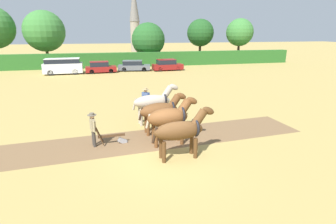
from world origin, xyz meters
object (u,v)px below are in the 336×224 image
draft_horse_trail_left (161,110)px  plow (114,138)px  farmer_beside_team (146,98)px  parked_car_left (100,67)px  tree_right (240,32)px  parked_car_center (167,65)px  draft_horse_lead_right (170,117)px  farmer_at_plow (93,127)px  draft_horse_trail_right (154,101)px  tree_center_right (200,33)px  tree_center (148,40)px  church_spire (134,17)px  parked_car_center_left (134,66)px  tree_center_left (44,31)px  draft_horse_lead_left (181,130)px  parked_van (63,66)px

draft_horse_trail_left → plow: 2.94m
farmer_beside_team → parked_car_left: bearing=56.8°
tree_right → farmer_beside_team: size_ratio=4.33×
tree_right → parked_car_center: (-15.29, -7.83, -4.48)m
draft_horse_lead_right → farmer_at_plow: draft_horse_lead_right is taller
draft_horse_trail_right → tree_center_right: bearing=61.6°
tree_center → draft_horse_lead_right: size_ratio=2.53×
tree_center → parked_car_left: bearing=-134.3°
draft_horse_trail_left → plow: size_ratio=1.76×
draft_horse_lead_right → draft_horse_trail_left: draft_horse_lead_right is taller
draft_horse_lead_right → farmer_at_plow: bearing=167.3°
tree_right → church_spire: church_spire is taller
plow → draft_horse_lead_right: bearing=-16.7°
draft_horse_lead_right → draft_horse_trail_right: bearing=89.7°
farmer_at_plow → farmer_beside_team: bearing=41.2°
tree_right → parked_car_center_left: (-20.05, -7.19, -4.53)m
tree_center_left → draft_horse_lead_left: bearing=-71.6°
parked_van → tree_center: bearing=31.0°
tree_center → parked_car_center: bearing=-80.3°
draft_horse_lead_left → farmer_at_plow: size_ratio=1.72×
tree_center_right → draft_horse_lead_right: tree_center_right is taller
tree_center → parked_car_center_left: tree_center is taller
church_spire → parked_car_left: bearing=-103.5°
parked_van → parked_car_center_left: (9.37, 0.84, -0.35)m
draft_horse_trail_right → parked_car_center_left: size_ratio=0.62×
tree_right → draft_horse_trail_left: tree_right is taller
plow → farmer_beside_team: bearing=59.8°
draft_horse_lead_left → farmer_beside_team: 6.97m
plow → farmer_at_plow: farmer_at_plow is taller
draft_horse_lead_right → parked_car_center: draft_horse_lead_right is taller
draft_horse_lead_right → parked_car_center_left: draft_horse_lead_right is taller
draft_horse_lead_left → plow: size_ratio=1.86×
tree_center_right → parked_car_center_left: 16.08m
draft_horse_lead_right → parked_van: size_ratio=0.55×
parked_car_center_left → tree_center_right: bearing=41.9°
farmer_at_plow → tree_center_left: bearing=89.5°
tree_right → parked_car_center_left: bearing=-160.3°
draft_horse_lead_left → farmer_beside_team: (-0.49, 6.95, -0.24)m
church_spire → parked_car_center_left: bearing=-97.1°
tree_center_right → church_spire: bearing=105.6°
draft_horse_lead_left → parked_van: (-8.41, 26.71, -0.23)m
plow → parked_car_center: bearing=67.1°
tree_center → farmer_at_plow: tree_center is taller
draft_horse_trail_left → parked_car_center_left: (1.18, 24.36, -0.56)m
draft_horse_lead_right → parked_car_left: 25.42m
tree_right → plow: bearing=-126.2°
tree_right → church_spire: bearing=116.5°
tree_center_right → parked_car_left: 20.33m
tree_center → parked_car_center: tree_center is taller
tree_center → parked_van: (-12.75, -8.24, -3.02)m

